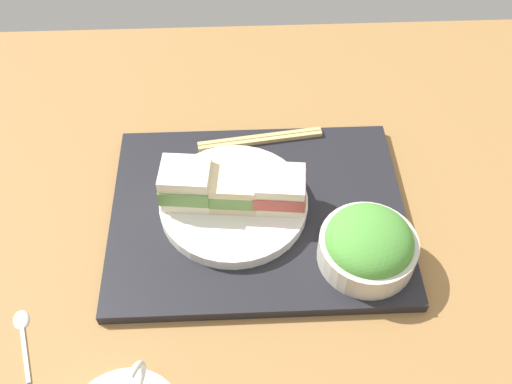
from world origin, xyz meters
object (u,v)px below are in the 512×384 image
(sandwich_middle, at_px, (233,189))
(sandwich_near, at_px, (280,189))
(sandwich_plate, at_px, (234,203))
(sandwich_far, at_px, (186,184))
(chopsticks_pair, at_px, (260,139))
(salad_bowl, at_px, (368,245))
(teaspoon, at_px, (22,328))

(sandwich_middle, bearing_deg, sandwich_near, 174.82)
(sandwich_plate, distance_m, sandwich_far, 0.07)
(sandwich_near, bearing_deg, sandwich_middle, -5.18)
(sandwich_middle, xyz_separation_m, chopsticks_pair, (-0.04, -0.13, -0.04))
(salad_bowl, bearing_deg, sandwich_plate, -28.23)
(sandwich_near, height_order, chopsticks_pair, sandwich_near)
(sandwich_plate, bearing_deg, salad_bowl, 151.77)
(sandwich_plate, xyz_separation_m, chopsticks_pair, (-0.04, -0.13, -0.01))
(sandwich_middle, relative_size, sandwich_far, 0.99)
(sandwich_middle, relative_size, salad_bowl, 0.57)
(sandwich_plate, relative_size, chopsticks_pair, 1.06)
(sandwich_plate, height_order, chopsticks_pair, sandwich_plate)
(sandwich_middle, bearing_deg, teaspoon, 32.35)
(sandwich_near, xyz_separation_m, sandwich_far, (0.13, -0.01, 0.00))
(sandwich_plate, relative_size, salad_bowl, 1.63)
(sandwich_plate, height_order, teaspoon, sandwich_plate)
(sandwich_plate, height_order, salad_bowl, salad_bowl)
(sandwich_near, bearing_deg, chopsticks_pair, -81.54)
(chopsticks_pair, relative_size, teaspoon, 1.97)
(chopsticks_pair, distance_m, teaspoon, 0.43)
(sandwich_plate, height_order, sandwich_middle, sandwich_middle)
(sandwich_plate, bearing_deg, sandwich_far, -5.18)
(sandwich_near, bearing_deg, sandwich_plate, -5.18)
(sandwich_middle, bearing_deg, salad_bowl, 151.77)
(sandwich_far, distance_m, teaspoon, 0.27)
(salad_bowl, height_order, teaspoon, salad_bowl)
(sandwich_middle, height_order, sandwich_far, sandwich_far)
(sandwich_far, bearing_deg, salad_bowl, 157.38)
(sandwich_plate, relative_size, sandwich_middle, 2.86)
(sandwich_near, relative_size, chopsticks_pair, 0.39)
(chopsticks_pair, xyz_separation_m, teaspoon, (0.31, 0.30, -0.02))
(salad_bowl, distance_m, teaspoon, 0.45)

